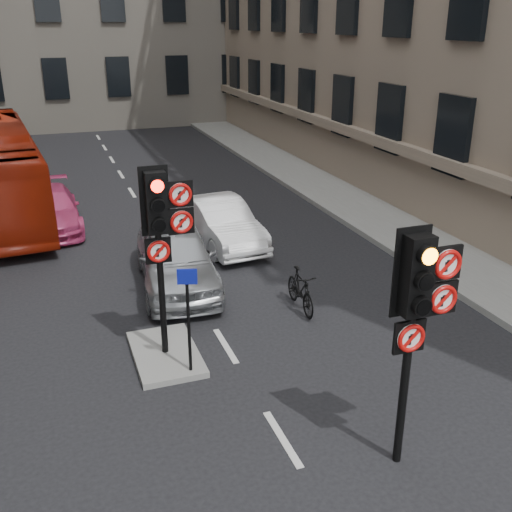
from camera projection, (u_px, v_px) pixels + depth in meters
pavement_right at (369, 208)px, 20.20m from camera, size 3.00×50.00×0.16m
centre_island at (166, 354)px, 11.45m from camera, size 1.20×2.00×0.12m
signal_near at (419, 300)px, 7.85m from camera, size 0.91×0.40×3.58m
signal_far at (162, 222)px, 10.50m from camera, size 0.91×0.40×3.58m
car_silver at (176, 257)px, 14.28m from camera, size 2.17×4.50×1.48m
car_white at (220, 222)px, 16.97m from camera, size 1.78×4.12×1.32m
car_pink at (50, 209)px, 18.33m from camera, size 1.82×4.24×1.22m
motorcycle at (300, 290)px, 13.19m from camera, size 0.51×1.56×0.93m
motorcyclist at (174, 245)px, 14.76m from camera, size 0.63×0.44×1.65m
info_sign at (188, 306)px, 10.33m from camera, size 0.34×0.15×1.99m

